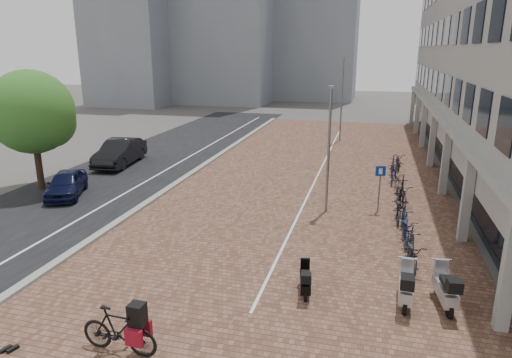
# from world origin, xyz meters

# --- Properties ---
(ground) EXTENTS (140.00, 140.00, 0.00)m
(ground) POSITION_xyz_m (0.00, 0.00, 0.00)
(ground) COLOR #474442
(ground) RESTS_ON ground
(plaza_brick) EXTENTS (14.50, 42.00, 0.04)m
(plaza_brick) POSITION_xyz_m (2.00, 12.00, 0.01)
(plaza_brick) COLOR brown
(plaza_brick) RESTS_ON ground
(street_asphalt) EXTENTS (8.00, 50.00, 0.03)m
(street_asphalt) POSITION_xyz_m (-9.00, 12.00, 0.01)
(street_asphalt) COLOR black
(street_asphalt) RESTS_ON ground
(curb) EXTENTS (0.35, 42.00, 0.14)m
(curb) POSITION_xyz_m (-5.10, 12.00, 0.07)
(curb) COLOR gray
(curb) RESTS_ON ground
(lane_line) EXTENTS (0.12, 44.00, 0.00)m
(lane_line) POSITION_xyz_m (-7.00, 12.00, 0.02)
(lane_line) COLOR white
(lane_line) RESTS_ON street_asphalt
(parking_line) EXTENTS (0.10, 30.00, 0.00)m
(parking_line) POSITION_xyz_m (2.20, 12.00, 0.04)
(parking_line) COLOR white
(parking_line) RESTS_ON plaza_brick
(car_navy) EXTENTS (2.88, 4.08, 1.29)m
(car_navy) POSITION_xyz_m (-9.63, 4.95, 0.65)
(car_navy) COLOR black
(car_navy) RESTS_ON ground
(car_dark) EXTENTS (2.29, 5.14, 1.64)m
(car_dark) POSITION_xyz_m (-10.43, 11.39, 0.82)
(car_dark) COLOR black
(car_dark) RESTS_ON ground
(hero_bike) EXTENTS (2.06, 0.66, 1.44)m
(hero_bike) POSITION_xyz_m (-0.45, -5.41, 0.64)
(hero_bike) COLOR black
(hero_bike) RESTS_ON ground
(shoes) EXTENTS (0.46, 0.42, 0.10)m
(shoes) POSITION_xyz_m (-3.13, -6.10, 0.05)
(shoes) COLOR black
(shoes) RESTS_ON ground
(scooter_front) EXTENTS (0.64, 1.77, 1.20)m
(scooter_front) POSITION_xyz_m (6.41, -1.30, 0.60)
(scooter_front) COLOR #B6B6BC
(scooter_front) RESTS_ON ground
(scooter_mid) EXTENTS (0.67, 1.44, 0.95)m
(scooter_mid) POSITION_xyz_m (3.50, -1.46, 0.47)
(scooter_mid) COLOR black
(scooter_mid) RESTS_ON ground
(scooter_back) EXTENTS (0.76, 1.83, 1.22)m
(scooter_back) POSITION_xyz_m (7.50, -1.16, 0.61)
(scooter_back) COLOR #B3B4B9
(scooter_back) RESTS_ON ground
(parking_sign) EXTENTS (0.45, 0.16, 2.17)m
(parking_sign) POSITION_xyz_m (5.63, 6.50, 1.43)
(parking_sign) COLOR slate
(parking_sign) RESTS_ON ground
(lamp_near) EXTENTS (0.12, 0.12, 5.63)m
(lamp_near) POSITION_xyz_m (3.33, 5.95, 2.82)
(lamp_near) COLOR gray
(lamp_near) RESTS_ON ground
(lamp_far) EXTENTS (0.12, 0.12, 6.55)m
(lamp_far) POSITION_xyz_m (2.60, 22.68, 3.28)
(lamp_far) COLOR slate
(lamp_far) RESTS_ON ground
(street_tree) EXTENTS (4.28, 4.28, 6.23)m
(street_tree) POSITION_xyz_m (-11.69, 5.83, 3.96)
(street_tree) COLOR #382619
(street_tree) RESTS_ON ground
(bike_row) EXTENTS (1.17, 15.80, 1.05)m
(bike_row) POSITION_xyz_m (6.64, 7.90, 0.52)
(bike_row) COLOR #222228
(bike_row) RESTS_ON ground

